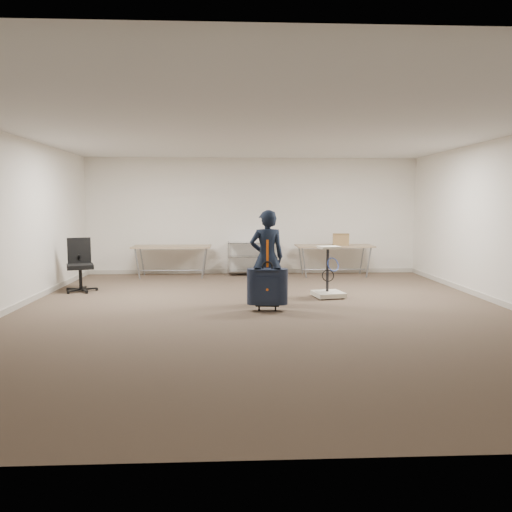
{
  "coord_description": "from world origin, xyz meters",
  "views": [
    {
      "loc": [
        -0.49,
        -7.66,
        1.7
      ],
      "look_at": [
        -0.12,
        0.3,
        0.87
      ],
      "focal_mm": 35.0,
      "sensor_mm": 36.0,
      "label": 1
    }
  ],
  "objects": [
    {
      "name": "ground",
      "position": [
        0.0,
        0.0,
        0.0
      ],
      "size": [
        9.0,
        9.0,
        0.0
      ],
      "primitive_type": "plane",
      "color": "#4F3B30",
      "rests_on": "ground"
    },
    {
      "name": "room_shell",
      "position": [
        0.0,
        1.38,
        0.05
      ],
      "size": [
        8.0,
        9.0,
        9.0
      ],
      "color": "white",
      "rests_on": "ground"
    },
    {
      "name": "folding_table_left",
      "position": [
        -1.9,
        3.95,
        0.68
      ],
      "size": [
        1.8,
        0.75,
        0.73
      ],
      "color": "#9E8361",
      "rests_on": "ground"
    },
    {
      "name": "folding_table_right",
      "position": [
        1.9,
        3.95,
        0.68
      ],
      "size": [
        1.8,
        0.75,
        0.73
      ],
      "color": "#9E8361",
      "rests_on": "ground"
    },
    {
      "name": "wire_shelf",
      "position": [
        0.0,
        4.2,
        0.44
      ],
      "size": [
        1.22,
        0.47,
        0.8
      ],
      "color": "silver",
      "rests_on": "ground"
    },
    {
      "name": "person",
      "position": [
        0.09,
        0.72,
        0.8
      ],
      "size": [
        0.62,
        0.44,
        1.6
      ],
      "primitive_type": "imported",
      "rotation": [
        0.0,
        0.0,
        3.25
      ],
      "color": "black",
      "rests_on": "ground"
    },
    {
      "name": "suitcase",
      "position": [
        0.06,
        0.15,
        0.39
      ],
      "size": [
        0.43,
        0.27,
        1.14
      ],
      "color": "#151F2F",
      "rests_on": "ground"
    },
    {
      "name": "office_chair",
      "position": [
        -3.46,
        2.11,
        0.31
      ],
      "size": [
        0.63,
        0.63,
        1.04
      ],
      "color": "black",
      "rests_on": "ground"
    },
    {
      "name": "equipment_cart",
      "position": [
        1.25,
        1.25,
        0.25
      ],
      "size": [
        0.6,
        0.6,
        0.94
      ],
      "color": "silver",
      "rests_on": "ground"
    },
    {
      "name": "cardboard_box",
      "position": [
        2.05,
        3.92,
        0.87
      ],
      "size": [
        0.4,
        0.32,
        0.27
      ],
      "primitive_type": "cube",
      "rotation": [
        0.0,
        0.0,
        -0.15
      ],
      "color": "olive",
      "rests_on": "folding_table_right"
    }
  ]
}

